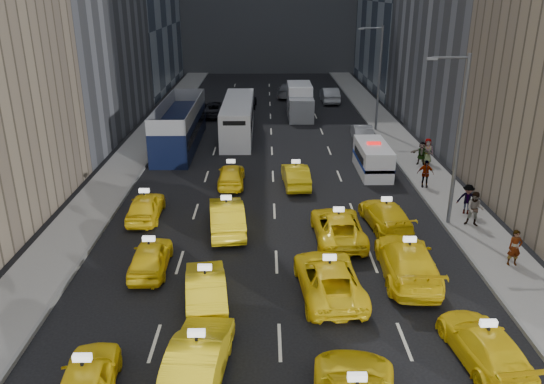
{
  "coord_description": "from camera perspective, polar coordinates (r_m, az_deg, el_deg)",
  "views": [
    {
      "loc": [
        -0.47,
        -13.84,
        11.91
      ],
      "look_at": [
        -0.16,
        11.85,
        2.0
      ],
      "focal_mm": 35.0,
      "sensor_mm": 36.0,
      "label": 1
    }
  ],
  "objects": [
    {
      "name": "taxi_8",
      "position": [
        24.47,
        -12.95,
        -6.81
      ],
      "size": [
        1.7,
        4.03,
        1.36
      ],
      "primitive_type": "imported",
      "rotation": [
        0.0,
        0.0,
        3.17
      ],
      "color": "yellow",
      "rests_on": "ground"
    },
    {
      "name": "pedestrian_2",
      "position": [
        31.21,
        20.29,
        -0.73
      ],
      "size": [
        1.19,
        0.85,
        1.71
      ],
      "primitive_type": "imported",
      "rotation": [
        0.0,
        0.0,
        -0.4
      ],
      "color": "gray",
      "rests_on": "sidewalk_east"
    },
    {
      "name": "pedestrian_1",
      "position": [
        29.71,
        20.99,
        -1.73
      ],
      "size": [
        1.04,
        0.82,
        1.88
      ],
      "primitive_type": "imported",
      "rotation": [
        0.0,
        0.0,
        -0.41
      ],
      "color": "gray",
      "rests_on": "sidewalk_east"
    },
    {
      "name": "taxi_12",
      "position": [
        29.9,
        -13.45,
        -1.51
      ],
      "size": [
        1.75,
        4.19,
        1.42
      ],
      "primitive_type": "imported",
      "rotation": [
        0.0,
        0.0,
        3.16
      ],
      "color": "yellow",
      "rests_on": "ground"
    },
    {
      "name": "pedestrian_3",
      "position": [
        34.64,
        16.17,
        1.92
      ],
      "size": [
        1.08,
        0.61,
        1.75
      ],
      "primitive_type": "imported",
      "rotation": [
        0.0,
        0.0,
        -0.15
      ],
      "color": "gray",
      "rests_on": "sidewalk_east"
    },
    {
      "name": "ground",
      "position": [
        18.26,
        1.01,
        -19.61
      ],
      "size": [
        160.0,
        160.0,
        0.0
      ],
      "primitive_type": "plane",
      "color": "black",
      "rests_on": "ground"
    },
    {
      "name": "curb_east",
      "position": [
        41.7,
        12.57,
        4.12
      ],
      "size": [
        0.15,
        90.0,
        0.18
      ],
      "primitive_type": "cube",
      "color": "slate",
      "rests_on": "ground"
    },
    {
      "name": "taxi_16",
      "position": [
        34.11,
        -4.41,
        1.85
      ],
      "size": [
        1.7,
        4.14,
        1.4
      ],
      "primitive_type": "imported",
      "rotation": [
        0.0,
        0.0,
        3.15
      ],
      "color": "yellow",
      "rests_on": "ground"
    },
    {
      "name": "pedestrian_5",
      "position": [
        39.08,
        15.79,
        4.03
      ],
      "size": [
        1.58,
        0.91,
        1.64
      ],
      "primitive_type": "imported",
      "rotation": [
        0.0,
        0.0,
        -0.33
      ],
      "color": "gray",
      "rests_on": "sidewalk_east"
    },
    {
      "name": "sidewalk_east",
      "position": [
        42.06,
        14.5,
        4.07
      ],
      "size": [
        3.0,
        90.0,
        0.15
      ],
      "primitive_type": "cube",
      "color": "gray",
      "rests_on": "ground"
    },
    {
      "name": "sidewalk_west",
      "position": [
        41.82,
        -14.57,
        3.97
      ],
      "size": [
        3.0,
        90.0,
        0.15
      ],
      "primitive_type": "cube",
      "color": "gray",
      "rests_on": "ground"
    },
    {
      "name": "streetlight_near",
      "position": [
        28.45,
        19.26,
        5.69
      ],
      "size": [
        2.15,
        0.22,
        9.0
      ],
      "color": "#595B60",
      "rests_on": "ground"
    },
    {
      "name": "curb_west",
      "position": [
        41.49,
        -12.63,
        4.03
      ],
      "size": [
        0.15,
        90.0,
        0.18
      ],
      "primitive_type": "cube",
      "color": "slate",
      "rests_on": "ground"
    },
    {
      "name": "taxi_13",
      "position": [
        27.7,
        -4.89,
        -2.59
      ],
      "size": [
        2.3,
        5.13,
        1.64
      ],
      "primitive_type": "imported",
      "rotation": [
        0.0,
        0.0,
        3.26
      ],
      "color": "yellow",
      "rests_on": "ground"
    },
    {
      "name": "taxi_17",
      "position": [
        33.94,
        2.56,
        1.81
      ],
      "size": [
        1.8,
        4.4,
        1.42
      ],
      "primitive_type": "imported",
      "rotation": [
        0.0,
        0.0,
        3.21
      ],
      "color": "yellow",
      "rests_on": "ground"
    },
    {
      "name": "streetlight_far",
      "position": [
        47.36,
        11.34,
        12.21
      ],
      "size": [
        2.15,
        0.22,
        9.0
      ],
      "color": "#595B60",
      "rests_on": "ground"
    },
    {
      "name": "misc_car_4",
      "position": [
        59.99,
        6.22,
        10.34
      ],
      "size": [
        1.83,
        5.08,
        1.67
      ],
      "primitive_type": "imported",
      "rotation": [
        0.0,
        0.0,
        3.15
      ],
      "color": "#95979B",
      "rests_on": "ground"
    },
    {
      "name": "taxi_11",
      "position": [
        24.01,
        14.38,
        -7.15
      ],
      "size": [
        2.56,
        5.71,
        1.63
      ],
      "primitive_type": "imported",
      "rotation": [
        0.0,
        0.0,
        3.09
      ],
      "color": "yellow",
      "rests_on": "ground"
    },
    {
      "name": "misc_car_3",
      "position": [
        57.01,
        -2.64,
        9.8
      ],
      "size": [
        1.99,
        4.54,
        1.52
      ],
      "primitive_type": "imported",
      "rotation": [
        0.0,
        0.0,
        3.1
      ],
      "color": "black",
      "rests_on": "ground"
    },
    {
      "name": "double_decker",
      "position": [
        43.02,
        -9.88,
        7.11
      ],
      "size": [
        4.2,
        12.32,
        3.51
      ],
      "rotation": [
        0.0,
        0.0,
        -0.12
      ],
      "color": "black",
      "rests_on": "ground"
    },
    {
      "name": "taxi_7",
      "position": [
        19.92,
        21.9,
        -15.04
      ],
      "size": [
        2.36,
        4.74,
        1.32
      ],
      "primitive_type": "imported",
      "rotation": [
        0.0,
        0.0,
        3.26
      ],
      "color": "yellow",
      "rests_on": "ground"
    },
    {
      "name": "taxi_15",
      "position": [
        28.73,
        12.1,
        -2.41
      ],
      "size": [
        2.47,
        4.88,
        1.36
      ],
      "primitive_type": "imported",
      "rotation": [
        0.0,
        0.0,
        3.26
      ],
      "color": "yellow",
      "rests_on": "ground"
    },
    {
      "name": "misc_car_2",
      "position": [
        62.76,
        1.68,
        10.89
      ],
      "size": [
        2.79,
        5.7,
        1.59
      ],
      "primitive_type": "imported",
      "rotation": [
        0.0,
        0.0,
        3.04
      ],
      "color": "slate",
      "rests_on": "ground"
    },
    {
      "name": "misc_car_0",
      "position": [
        44.7,
        9.65,
        6.29
      ],
      "size": [
        1.73,
        4.39,
        1.42
      ],
      "primitive_type": "imported",
      "rotation": [
        0.0,
        0.0,
        3.09
      ],
      "color": "#93969A",
      "rests_on": "ground"
    },
    {
      "name": "taxi_5",
      "position": [
        17.98,
        -7.96,
        -17.38
      ],
      "size": [
        2.13,
        4.9,
        1.57
      ],
      "primitive_type": "imported",
      "rotation": [
        0.0,
        0.0,
        3.04
      ],
      "color": "yellow",
      "rests_on": "ground"
    },
    {
      "name": "taxi_10",
      "position": [
        22.27,
        6.12,
        -9.16
      ],
      "size": [
        2.84,
        5.44,
        1.46
      ],
      "primitive_type": "imported",
      "rotation": [
        0.0,
        0.0,
        3.22
      ],
      "color": "yellow",
      "rests_on": "ground"
    },
    {
      "name": "pedestrian_4",
      "position": [
        39.4,
        16.35,
        4.25
      ],
      "size": [
        0.96,
        0.63,
        1.83
      ],
      "primitive_type": "imported",
      "rotation": [
        0.0,
        0.0,
        -0.17
      ],
      "color": "gray",
      "rests_on": "sidewalk_east"
    },
    {
      "name": "taxi_14",
      "position": [
        26.86,
        7.11,
        -3.7
      ],
      "size": [
        2.47,
        5.2,
        1.43
      ],
      "primitive_type": "imported",
      "rotation": [
        0.0,
        0.0,
        3.16
      ],
      "color": "yellow",
      "rests_on": "ground"
    },
    {
      "name": "nypd_van",
      "position": [
        36.96,
        10.78,
        3.52
      ],
      "size": [
        2.14,
        5.12,
        2.17
      ],
      "rotation": [
        0.0,
        0.0,
        0.03
      ],
      "color": "white",
      "rests_on": "ground"
    },
    {
      "name": "city_bus",
      "position": [
        45.83,
        -3.66,
        7.92
      ],
      "size": [
        3.05,
        11.78,
        3.01
      ],
      "rotation": [
        0.0,
        0.0,
        0.05
      ],
      "color": "silver",
      "rests_on": "ground"
    },
    {
      "name": "taxi_9",
      "position": [
        21.61,
        -7.13,
        -10.24
      ],
      "size": [
        2.14,
        4.6,
        1.46
      ],
      "primitive_type": "imported",
      "rotation": [
        0.0,
        0.0,
        3.28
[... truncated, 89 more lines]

